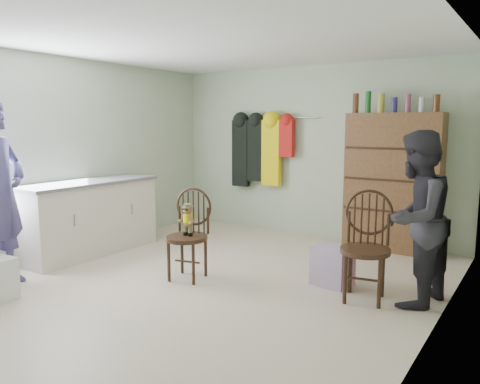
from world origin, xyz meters
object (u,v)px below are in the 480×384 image
Objects in this scene: chair_far at (366,241)px; counter at (89,217)px; chair_front at (189,228)px; dresser at (393,182)px.

counter is at bearing 174.93° from chair_far.
chair_front is 1.85m from chair_far.
chair_front is at bearing -122.23° from dresser.
counter is at bearing -144.31° from dresser.
chair_front is 2.81m from dresser.
chair_far reaches higher than chair_front.
chair_far is at bearing -80.95° from dresser.
dresser is (1.49, 2.36, 0.36)m from chair_front.
dresser is at bearing 35.69° from counter.
chair_far reaches higher than counter.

